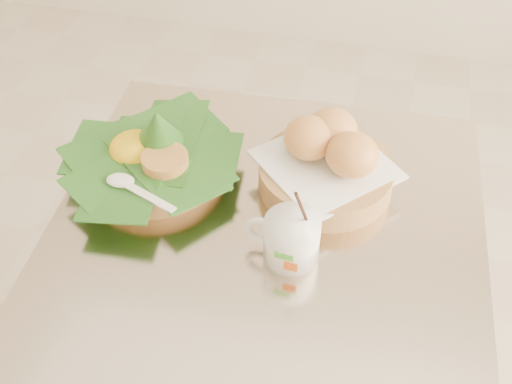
% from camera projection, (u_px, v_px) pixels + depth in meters
% --- Properties ---
extents(cafe_table, '(0.73, 0.73, 0.75)m').
position_uv_depth(cafe_table, '(265.00, 305.00, 1.20)').
color(cafe_table, gray).
rests_on(cafe_table, floor).
extents(rice_basket, '(0.30, 0.30, 0.15)m').
position_uv_depth(rice_basket, '(153.00, 154.00, 1.11)').
color(rice_basket, tan).
rests_on(rice_basket, cafe_table).
extents(bread_basket, '(0.28, 0.28, 0.12)m').
position_uv_depth(bread_basket, '(328.00, 162.00, 1.08)').
color(bread_basket, tan).
rests_on(bread_basket, cafe_table).
extents(coffee_mug, '(0.12, 0.09, 0.15)m').
position_uv_depth(coffee_mug, '(290.00, 237.00, 0.97)').
color(coffee_mug, white).
rests_on(coffee_mug, cafe_table).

